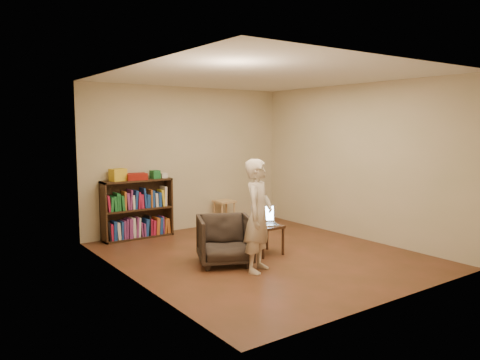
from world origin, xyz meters
TOP-DOWN VIEW (x-y plane):
  - floor at (0.00, 0.00)m, footprint 4.50×4.50m
  - ceiling at (0.00, 0.00)m, footprint 4.50×4.50m
  - wall_back at (0.00, 2.25)m, footprint 4.00×0.00m
  - wall_left at (-2.00, 0.00)m, footprint 0.00×4.50m
  - wall_right at (2.00, 0.00)m, footprint 0.00×4.50m
  - bookshelf at (-1.07, 2.09)m, footprint 1.20×0.30m
  - box_yellow at (-1.39, 2.10)m, footprint 0.28×0.23m
  - red_cloth at (-1.08, 2.07)m, footprint 0.36×0.29m
  - box_green at (-0.73, 2.08)m, footprint 0.16×0.16m
  - box_white at (-0.57, 2.08)m, footprint 0.11×0.11m
  - stool at (0.64, 2.00)m, footprint 0.34×0.34m
  - armchair at (-0.70, -0.04)m, footprint 0.96×0.97m
  - side_table at (0.07, 0.03)m, footprint 0.43×0.43m
  - laptop at (0.09, 0.08)m, footprint 0.45×0.40m
  - person at (-0.52, -0.56)m, footprint 0.64×0.59m

SIDE VIEW (x-z plane):
  - floor at x=0.00m, z-range 0.00..0.00m
  - armchair at x=-0.70m, z-range 0.00..0.67m
  - side_table at x=0.07m, z-range 0.15..0.58m
  - stool at x=0.64m, z-range 0.15..0.65m
  - bookshelf at x=-1.07m, z-range -0.06..0.94m
  - laptop at x=0.09m, z-range 0.36..0.64m
  - person at x=-0.52m, z-range 0.00..1.48m
  - box_white at x=-0.57m, z-range 1.00..1.08m
  - red_cloth at x=-1.08m, z-range 1.00..1.11m
  - box_green at x=-0.73m, z-range 1.00..1.14m
  - box_yellow at x=-1.39m, z-range 1.00..1.20m
  - wall_back at x=0.00m, z-range -0.70..3.30m
  - wall_left at x=-2.00m, z-range -0.95..3.55m
  - wall_right at x=2.00m, z-range -0.95..3.55m
  - ceiling at x=0.00m, z-range 2.60..2.60m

